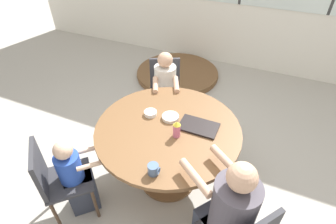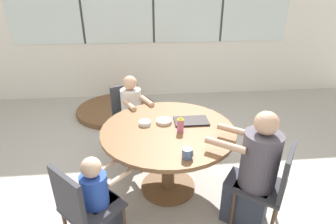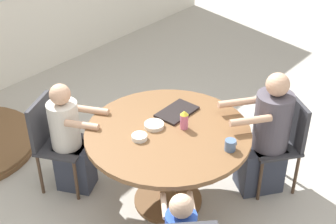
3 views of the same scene
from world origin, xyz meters
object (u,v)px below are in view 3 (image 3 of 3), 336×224
person_man_blue_shirt (266,139)px  coffee_mug (231,145)px  bowl_white_shallow (154,125)px  sippy_cup (184,119)px  bowl_cereal (139,137)px  chair_for_man_blue_shirt (284,137)px  person_woman_green_shirt (70,143)px  chair_for_woman_green_shirt (52,136)px

person_man_blue_shirt → coffee_mug: person_man_blue_shirt is taller
person_man_blue_shirt → bowl_white_shallow: person_man_blue_shirt is taller
sippy_cup → bowl_cereal: bearing=153.3°
coffee_mug → sippy_cup: (0.00, 0.45, 0.04)m
chair_for_man_blue_shirt → bowl_cereal: chair_for_man_blue_shirt is taller
person_man_blue_shirt → bowl_cereal: person_man_blue_shirt is taller
person_woman_green_shirt → bowl_cereal: person_woman_green_shirt is taller
coffee_mug → sippy_cup: sippy_cup is taller
person_man_blue_shirt → chair_for_man_blue_shirt: bearing=-90.0°
chair_for_woman_green_shirt → person_man_blue_shirt: 1.87m
coffee_mug → bowl_cereal: size_ratio=0.75×
chair_for_man_blue_shirt → coffee_mug: bearing=118.7°
chair_for_woman_green_shirt → chair_for_man_blue_shirt: (1.29, -1.56, 0.00)m
coffee_mug → bowl_white_shallow: (-0.14, 0.64, -0.03)m
coffee_mug → bowl_cereal: (-0.34, 0.62, -0.02)m
coffee_mug → chair_for_man_blue_shirt: bearing=-7.8°
sippy_cup → bowl_cereal: sippy_cup is taller
chair_for_man_blue_shirt → bowl_white_shallow: 1.17m
coffee_mug → person_man_blue_shirt: bearing=-0.2°
chair_for_woman_green_shirt → bowl_cereal: bearing=79.2°
coffee_mug → sippy_cup: bearing=89.5°
bowl_cereal → person_woman_green_shirt: bearing=102.6°
coffee_mug → sippy_cup: 0.45m
sippy_cup → bowl_cereal: (-0.34, 0.17, -0.06)m
chair_for_woman_green_shirt → chair_for_man_blue_shirt: 2.03m
person_man_blue_shirt → coffee_mug: size_ratio=12.67×
person_woman_green_shirt → coffee_mug: size_ratio=11.54×
chair_for_woman_green_shirt → sippy_cup: size_ratio=5.31×
chair_for_man_blue_shirt → bowl_cereal: (-1.07, 0.72, 0.25)m
chair_for_man_blue_shirt → bowl_white_shallow: chair_for_man_blue_shirt is taller
bowl_cereal → coffee_mug: bearing=-61.3°
bowl_white_shallow → person_man_blue_shirt: bearing=-41.3°
chair_for_woman_green_shirt → coffee_mug: (0.57, -1.46, 0.28)m
chair_for_woman_green_shirt → person_woman_green_shirt: (0.07, -0.15, -0.04)m
person_woman_green_shirt → sippy_cup: 1.06m
person_man_blue_shirt → sippy_cup: (-0.59, 0.45, 0.32)m
person_woman_green_shirt → coffee_mug: (0.50, -1.32, 0.32)m
sippy_cup → chair_for_man_blue_shirt: bearing=-37.1°
chair_for_woman_green_shirt → coffee_mug: bearing=85.3°
chair_for_woman_green_shirt → sippy_cup: bearing=93.5°
person_man_blue_shirt → bowl_white_shallow: 1.01m
coffee_mug → bowl_cereal: coffee_mug is taller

